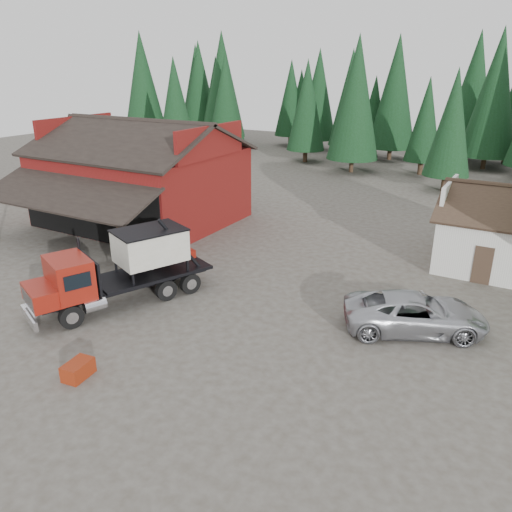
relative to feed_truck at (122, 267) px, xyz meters
The scene contains 9 objects.
ground 3.36m from the feed_truck, 12.70° to the left, with size 120.00×120.00×0.00m, color #453F36.
red_barn 13.39m from the feed_truck, 128.04° to the left, with size 12.80×13.63×7.18m.
conifer_backdrop 42.75m from the feed_truck, 86.29° to the left, with size 76.00×16.00×16.00m, color black, non-canonical shape.
near_pine_a 34.79m from the feed_truck, 123.90° to the left, with size 4.40×4.40×11.40m.
near_pine_b 32.11m from the feed_truck, 74.03° to the left, with size 3.96×3.96×10.40m.
near_pine_d 35.09m from the feed_truck, 92.04° to the left, with size 5.28×5.28×13.40m.
feed_truck is the anchor object (origin of this frame).
silver_car 13.14m from the feed_truck, 17.82° to the left, with size 2.70×5.86×1.63m, color #AFB1B7.
equip_box 6.26m from the feed_truck, 62.18° to the right, with size 0.70×1.10×0.60m, color maroon.
Camera 1 is at (13.16, -16.02, 10.51)m, focal length 35.00 mm.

